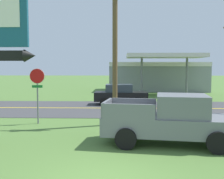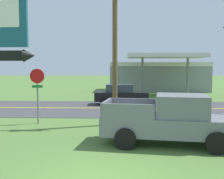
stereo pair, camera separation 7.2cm
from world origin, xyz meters
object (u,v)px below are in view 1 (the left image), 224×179
(utility_pole, at_px, (115,39))
(car_black_mid_lane, at_px, (120,94))
(gas_station, at_px, (157,75))
(stop_sign, at_px, (37,86))
(pickup_grey_parked_on_lawn, at_px, (172,120))

(utility_pole, height_order, car_black_mid_lane, utility_pole)
(gas_station, bearing_deg, stop_sign, -113.59)
(car_black_mid_lane, bearing_deg, pickup_grey_parked_on_lawn, -79.96)
(stop_sign, height_order, gas_station, gas_station)
(gas_station, distance_m, car_black_mid_lane, 14.09)
(pickup_grey_parked_on_lawn, bearing_deg, utility_pole, 122.38)
(utility_pole, xyz_separation_m, pickup_grey_parked_on_lawn, (2.29, -3.61, -3.51))
(pickup_grey_parked_on_lawn, bearing_deg, car_black_mid_lane, 100.04)
(pickup_grey_parked_on_lawn, bearing_deg, gas_station, 83.82)
(stop_sign, xyz_separation_m, car_black_mid_lane, (4.42, 7.54, -1.20))
(stop_sign, height_order, car_black_mid_lane, stop_sign)
(stop_sign, bearing_deg, car_black_mid_lane, 59.63)
(utility_pole, bearing_deg, gas_station, 76.71)
(stop_sign, distance_m, car_black_mid_lane, 8.82)
(utility_pole, bearing_deg, stop_sign, 177.83)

